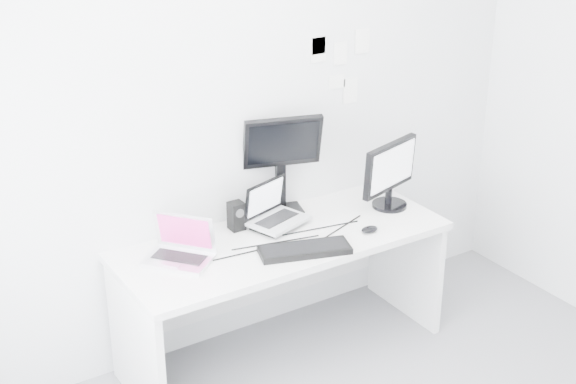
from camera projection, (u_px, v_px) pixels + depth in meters
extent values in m
plane|color=silver|center=(248.00, 110.00, 4.43)|extent=(3.60, 0.00, 3.60)
cube|color=white|center=(283.00, 297.00, 4.55)|extent=(1.80, 0.70, 0.73)
cube|color=silver|center=(177.00, 240.00, 4.11)|extent=(0.40, 0.41, 0.25)
cube|color=black|center=(236.00, 216.00, 4.47)|extent=(0.10, 0.10, 0.16)
cube|color=#B5B7BC|center=(279.00, 205.00, 4.48)|extent=(0.37, 0.32, 0.26)
cube|color=black|center=(282.00, 163.00, 4.59)|extent=(0.46, 0.28, 0.60)
cube|color=black|center=(391.00, 174.00, 4.70)|extent=(0.48, 0.32, 0.41)
cube|color=black|center=(305.00, 250.00, 4.25)|extent=(0.50, 0.30, 0.03)
ellipsoid|color=black|center=(370.00, 229.00, 4.46)|extent=(0.10, 0.07, 0.03)
cube|color=white|center=(319.00, 50.00, 4.54)|extent=(0.10, 0.00, 0.14)
cube|color=white|center=(341.00, 53.00, 4.63)|extent=(0.09, 0.00, 0.13)
cube|color=white|center=(362.00, 41.00, 4.68)|extent=(0.10, 0.00, 0.14)
cube|color=white|center=(337.00, 82.00, 4.68)|extent=(0.11, 0.00, 0.08)
cube|color=white|center=(350.00, 90.00, 4.76)|extent=(0.10, 0.00, 0.15)
cube|color=white|center=(319.00, 46.00, 4.53)|extent=(0.09, 0.00, 0.10)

